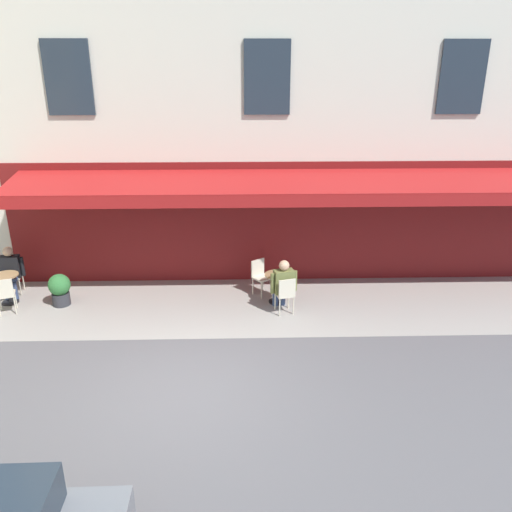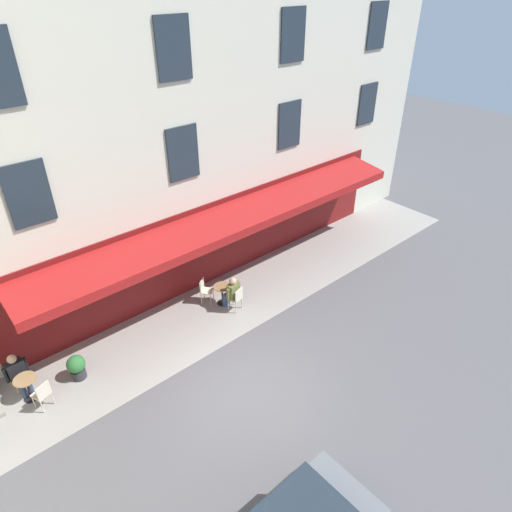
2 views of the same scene
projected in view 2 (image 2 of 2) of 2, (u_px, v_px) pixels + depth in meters
ground_plane at (246, 389)px, 12.74m from camera, size 70.00×70.00×0.00m
sidewalk_cafe_terrace at (254, 290)px, 16.71m from camera, size 20.50×3.20×0.01m
cafe_building_facade at (164, 50)px, 16.98m from camera, size 20.00×10.70×15.00m
cafe_table_near_entrance at (27, 386)px, 12.22m from camera, size 0.60×0.60×0.75m
cafe_chair_cream_corner_right at (42, 393)px, 11.93m from camera, size 0.51×0.51×0.91m
cafe_chair_cream_back_row at (16, 373)px, 12.54m from camera, size 0.45×0.45×0.91m
cafe_table_mid_terrace at (222, 292)px, 15.77m from camera, size 0.60×0.60×0.75m
cafe_chair_cream_facing_street at (237, 297)px, 15.44m from camera, size 0.49×0.49×0.91m
cafe_chair_cream_under_awning at (205, 289)px, 15.84m from camera, size 0.56×0.56×0.91m
seated_patron_in_black at (18, 373)px, 12.34m from camera, size 0.64×0.57×1.29m
seated_companion_in_olive at (232, 292)px, 15.47m from camera, size 0.63×0.60×1.29m
potted_plant_under_sign at (77, 367)px, 12.89m from camera, size 0.52×0.52×0.80m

